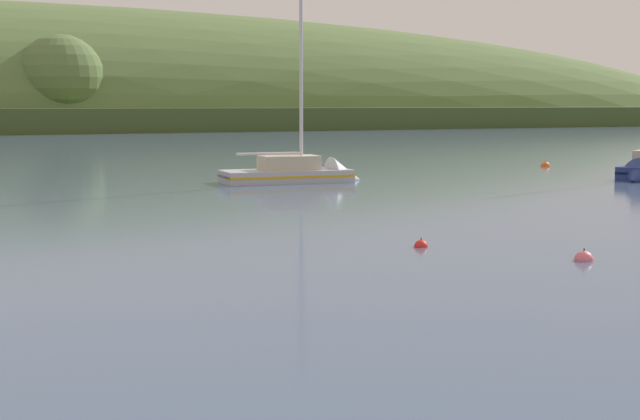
{
  "coord_description": "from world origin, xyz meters",
  "views": [
    {
      "loc": [
        -21.47,
        -5.23,
        5.05
      ],
      "look_at": [
        -7.06,
        26.26,
        1.09
      ],
      "focal_mm": 52.49,
      "sensor_mm": 36.0,
      "label": 1
    }
  ],
  "objects": [
    {
      "name": "sailboat_midwater_white",
      "position": [
        2.66,
        50.1,
        0.25
      ],
      "size": [
        9.51,
        3.93,
        15.76
      ],
      "rotation": [
        0.0,
        0.0,
        6.2
      ],
      "color": "#ADB2BC",
      "rests_on": "ground"
    },
    {
      "name": "mooring_buoy_midchannel",
      "position": [
        -4.61,
        23.01,
        0.0
      ],
      "size": [
        0.5,
        0.5,
        0.58
      ],
      "color": "red",
      "rests_on": "ground"
    },
    {
      "name": "mooring_buoy_off_fishing_boat",
      "position": [
        26.41,
        55.65,
        0.0
      ],
      "size": [
        0.77,
        0.77,
        0.85
      ],
      "color": "#EA5B19",
      "rests_on": "ground"
    },
    {
      "name": "mooring_buoy_far_upstream",
      "position": [
        -1.28,
        18.35,
        0.0
      ],
      "size": [
        0.63,
        0.63,
        0.71
      ],
      "color": "#E06675",
      "rests_on": "ground"
    }
  ]
}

